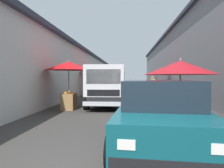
# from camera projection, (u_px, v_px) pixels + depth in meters

# --- Properties ---
(ground) EXTENTS (90.00, 90.00, 0.00)m
(ground) POSITION_uv_depth(u_px,v_px,m) (128.00, 97.00, 15.99)
(ground) COLOR #3D3A38
(building_left_whitewash) EXTENTS (49.80, 7.50, 4.13)m
(building_left_whitewash) POSITION_uv_depth(u_px,v_px,m) (48.00, 72.00, 18.76)
(building_left_whitewash) COLOR silver
(building_left_whitewash) RESTS_ON ground
(building_right_concrete) EXTENTS (49.80, 7.50, 6.09)m
(building_right_concrete) POSITION_uv_depth(u_px,v_px,m) (214.00, 60.00, 17.55)
(building_right_concrete) COLOR gray
(building_right_concrete) RESTS_ON ground
(fruit_stall_mid_lane) EXTENTS (2.27, 2.27, 2.36)m
(fruit_stall_mid_lane) POSITION_uv_depth(u_px,v_px,m) (69.00, 71.00, 9.68)
(fruit_stall_mid_lane) COLOR #9E9EA3
(fruit_stall_mid_lane) RESTS_ON ground
(fruit_stall_far_right) EXTENTS (2.45, 2.45, 2.17)m
(fruit_stall_far_right) POSITION_uv_depth(u_px,v_px,m) (181.00, 74.00, 6.95)
(fruit_stall_far_right) COLOR #9E9EA3
(fruit_stall_far_right) RESTS_ON ground
(fruit_stall_near_right) EXTENTS (2.77, 2.77, 2.38)m
(fruit_stall_near_right) POSITION_uv_depth(u_px,v_px,m) (96.00, 73.00, 16.97)
(fruit_stall_near_right) COLOR #9E9EA3
(fruit_stall_near_right) RESTS_ON ground
(fruit_stall_far_left) EXTENTS (2.42, 2.42, 2.24)m
(fruit_stall_far_left) POSITION_uv_depth(u_px,v_px,m) (156.00, 76.00, 19.22)
(fruit_stall_far_left) COLOR #9E9EA3
(fruit_stall_far_left) RESTS_ON ground
(hatchback_car) EXTENTS (4.02, 2.14, 1.45)m
(hatchback_car) POSITION_uv_depth(u_px,v_px,m) (159.00, 112.00, 4.53)
(hatchback_car) COLOR #0F4C56
(hatchback_car) RESTS_ON ground
(delivery_truck) EXTENTS (4.94, 2.01, 2.08)m
(delivery_truck) POSITION_uv_depth(u_px,v_px,m) (107.00, 87.00, 10.03)
(delivery_truck) COLOR black
(delivery_truck) RESTS_ON ground
(vendor_by_crates) EXTENTS (0.61, 0.36, 1.63)m
(vendor_by_crates) POSITION_uv_depth(u_px,v_px,m) (152.00, 84.00, 17.77)
(vendor_by_crates) COLOR navy
(vendor_by_crates) RESTS_ON ground
(vendor_in_shade) EXTENTS (0.24, 0.63, 1.58)m
(vendor_in_shade) POSITION_uv_depth(u_px,v_px,m) (120.00, 87.00, 13.47)
(vendor_in_shade) COLOR navy
(vendor_in_shade) RESTS_ON ground
(parked_scooter) EXTENTS (1.66, 0.61, 1.14)m
(parked_scooter) POSITION_uv_depth(u_px,v_px,m) (191.00, 100.00, 9.40)
(parked_scooter) COLOR black
(parked_scooter) RESTS_ON ground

